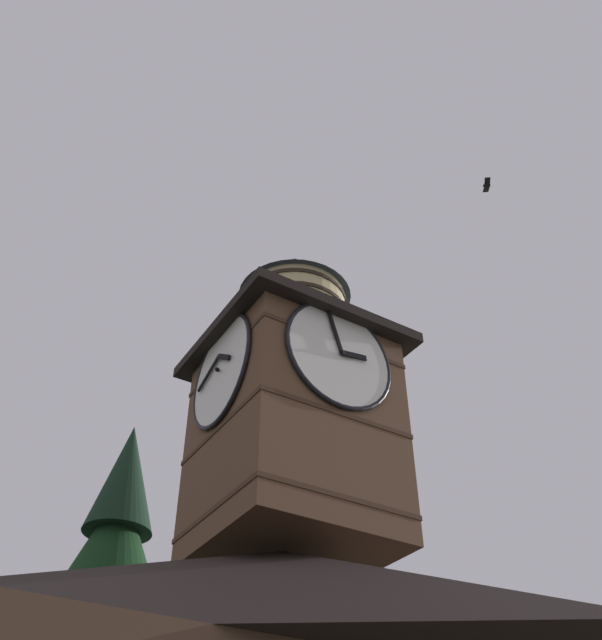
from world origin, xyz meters
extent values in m
pyramid|color=black|center=(-1.27, -2.56, 5.83)|extent=(15.32, 10.32, 3.03)
cube|color=brown|center=(-1.61, -2.83, 9.69)|extent=(3.54, 3.54, 4.68)
cube|color=#432E20|center=(-1.61, -2.83, 7.91)|extent=(3.58, 3.58, 0.10)
cube|color=#432E20|center=(-1.61, -2.83, 9.67)|extent=(3.58, 3.58, 0.10)
cube|color=#432E20|center=(-1.61, -2.83, 11.43)|extent=(3.58, 3.58, 0.10)
cylinder|color=white|center=(-1.61, -1.03, 11.06)|extent=(2.52, 0.10, 2.52)
torus|color=black|center=(-1.61, -1.00, 11.06)|extent=(2.62, 0.10, 2.62)
cube|color=black|center=(-1.93, -0.93, 11.10)|extent=(0.64, 0.04, 0.20)
cube|color=black|center=(-1.47, -0.93, 11.56)|extent=(0.37, 0.04, 1.01)
sphere|color=black|center=(-1.61, -0.92, 11.06)|extent=(0.10, 0.10, 0.10)
cylinder|color=white|center=(0.19, -2.83, 11.06)|extent=(0.10, 2.52, 2.52)
torus|color=black|center=(0.21, -2.83, 11.06)|extent=(0.10, 2.62, 2.62)
cube|color=black|center=(0.29, -2.57, 11.24)|extent=(0.04, 0.59, 0.45)
cube|color=black|center=(0.29, -3.31, 11.25)|extent=(0.04, 0.99, 0.45)
sphere|color=black|center=(0.30, -2.83, 11.06)|extent=(0.10, 0.10, 0.10)
cube|color=black|center=(-1.61, -2.83, 12.16)|extent=(4.24, 4.24, 0.25)
cylinder|color=tan|center=(-1.61, -2.83, 13.11)|extent=(2.50, 2.50, 1.65)
cylinder|color=#2D2319|center=(-1.61, -2.83, 12.49)|extent=(2.56, 2.56, 0.10)
cylinder|color=#2D2319|center=(-1.61, -2.83, 12.90)|extent=(2.56, 2.56, 0.10)
cylinder|color=#2D2319|center=(-1.61, -2.83, 13.32)|extent=(2.56, 2.56, 0.10)
cylinder|color=#2D2319|center=(-1.61, -2.83, 13.73)|extent=(2.56, 2.56, 0.10)
cone|color=#384251|center=(-1.61, -2.83, 14.51)|extent=(2.80, 2.80, 1.15)
sphere|color=#384251|center=(-1.61, -2.83, 15.19)|extent=(0.16, 0.16, 0.16)
cone|color=#143418|center=(-0.08, -9.33, 9.28)|extent=(3.22, 3.22, 3.88)
cone|color=black|center=(-0.08, -9.33, 11.43)|extent=(1.86, 1.86, 3.23)
ellipsoid|color=black|center=(-6.67, -0.25, 18.72)|extent=(0.26, 0.24, 0.13)
cube|color=black|center=(-6.76, -0.36, 18.72)|extent=(0.29, 0.32, 0.10)
cube|color=black|center=(-6.59, -0.14, 18.72)|extent=(0.29, 0.32, 0.10)
camera|label=1|loc=(5.37, 8.82, 2.27)|focal=40.37mm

